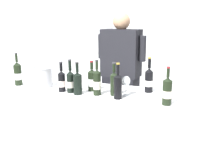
% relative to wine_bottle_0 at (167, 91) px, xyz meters
% --- Properties ---
extents(wall_back, '(8.00, 0.10, 2.80)m').
position_rel_wine_bottle_0_xyz_m(wall_back, '(-0.66, 2.76, 0.37)').
color(wall_back, silver).
rests_on(wall_back, ground_plane).
extents(counter, '(2.35, 0.65, 0.91)m').
position_rel_wine_bottle_0_xyz_m(counter, '(-0.66, 0.16, -0.58)').
color(counter, white).
rests_on(counter, ground_plane).
extents(wine_bottle_0, '(0.08, 0.08, 0.33)m').
position_rel_wine_bottle_0_xyz_m(wine_bottle_0, '(0.00, 0.00, 0.00)').
color(wine_bottle_0, black).
rests_on(wine_bottle_0, counter).
extents(wine_bottle_1, '(0.07, 0.07, 0.33)m').
position_rel_wine_bottle_0_xyz_m(wine_bottle_1, '(-0.44, 0.03, 0.01)').
color(wine_bottle_1, black).
rests_on(wine_bottle_1, counter).
extents(wine_bottle_2, '(0.08, 0.08, 0.31)m').
position_rel_wine_bottle_0_xyz_m(wine_bottle_2, '(-0.85, 0.04, -0.00)').
color(wine_bottle_2, black).
rests_on(wine_bottle_2, counter).
extents(wine_bottle_3, '(0.07, 0.07, 0.32)m').
position_rel_wine_bottle_0_xyz_m(wine_bottle_3, '(-0.51, 0.12, 0.00)').
color(wine_bottle_3, black).
rests_on(wine_bottle_3, counter).
extents(wine_bottle_4, '(0.08, 0.08, 0.36)m').
position_rel_wine_bottle_0_xyz_m(wine_bottle_4, '(-1.62, 0.15, 0.01)').
color(wine_bottle_4, black).
rests_on(wine_bottle_4, counter).
extents(wine_bottle_5, '(0.07, 0.07, 0.33)m').
position_rel_wine_bottle_0_xyz_m(wine_bottle_5, '(-0.94, 0.07, -0.00)').
color(wine_bottle_5, black).
rests_on(wine_bottle_5, counter).
extents(wine_bottle_6, '(0.08, 0.08, 0.35)m').
position_rel_wine_bottle_0_xyz_m(wine_bottle_6, '(-0.21, 0.32, 0.00)').
color(wine_bottle_6, black).
rests_on(wine_bottle_6, counter).
extents(wine_bottle_7, '(0.08, 0.08, 0.34)m').
position_rel_wine_bottle_0_xyz_m(wine_bottle_7, '(-0.66, 0.08, 0.00)').
color(wine_bottle_7, black).
rests_on(wine_bottle_7, counter).
extents(wine_bottle_8, '(0.08, 0.08, 0.31)m').
position_rel_wine_bottle_0_xyz_m(wine_bottle_8, '(-0.76, 0.19, -0.01)').
color(wine_bottle_8, black).
rests_on(wine_bottle_8, counter).
extents(wine_bottle_9, '(0.07, 0.07, 0.30)m').
position_rel_wine_bottle_0_xyz_m(wine_bottle_9, '(-1.04, 0.08, -0.01)').
color(wine_bottle_9, black).
rests_on(wine_bottle_9, counter).
extents(wine_glass, '(0.08, 0.08, 0.19)m').
position_rel_wine_bottle_0_xyz_m(wine_glass, '(-0.39, 0.14, 0.02)').
color(wine_glass, silver).
rests_on(wine_glass, counter).
extents(ice_bucket, '(0.21, 0.21, 0.21)m').
position_rel_wine_bottle_0_xyz_m(ice_bucket, '(-1.33, 0.19, -0.01)').
color(ice_bucket, silver).
rests_on(ice_bucket, counter).
extents(person_server, '(0.61, 0.30, 1.70)m').
position_rel_wine_bottle_0_xyz_m(person_server, '(-0.62, 0.78, -0.21)').
color(person_server, black).
rests_on(person_server, ground_plane).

